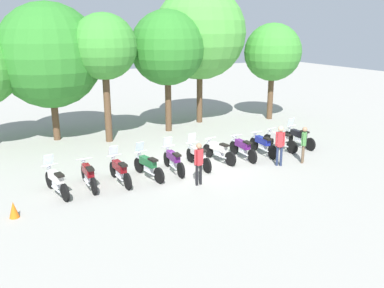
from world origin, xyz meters
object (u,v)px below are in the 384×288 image
(person_1, at_px, (280,142))
(motorcycle_9, at_px, (280,140))
(motorcycle_4, at_px, (173,160))
(tree_1, at_px, (49,56))
(motorcycle_1, at_px, (88,175))
(tree_3, at_px, (167,48))
(motorcycle_6, at_px, (219,151))
(motorcycle_2, at_px, (120,170))
(motorcycle_10, at_px, (298,137))
(person_2, at_px, (304,142))
(tree_5, at_px, (273,53))
(traffic_cone, at_px, (14,210))
(motorcycle_7, at_px, (243,148))
(motorcycle_5, at_px, (198,156))
(motorcycle_8, at_px, (263,144))
(tree_4, at_px, (200,33))
(motorcycle_0, at_px, (56,181))
(motorcycle_3, at_px, (148,165))
(person_0, at_px, (199,161))

(person_1, bearing_deg, motorcycle_9, 176.71)
(motorcycle_4, distance_m, tree_1, 9.11)
(motorcycle_1, height_order, tree_3, tree_3)
(motorcycle_6, relative_size, tree_3, 0.32)
(motorcycle_2, distance_m, motorcycle_10, 9.64)
(person_2, relative_size, tree_5, 0.27)
(motorcycle_9, relative_size, traffic_cone, 3.97)
(tree_5, bearing_deg, motorcycle_7, -136.92)
(person_1, xyz_separation_m, tree_1, (-7.70, 9.09, 3.39))
(motorcycle_5, xyz_separation_m, motorcycle_7, (2.41, 0.06, -0.01))
(motorcycle_8, distance_m, person_2, 2.09)
(motorcycle_4, height_order, motorcycle_7, motorcycle_4)
(motorcycle_5, relative_size, tree_5, 0.36)
(motorcycle_4, bearing_deg, tree_3, -19.83)
(person_1, bearing_deg, motorcycle_4, -72.28)
(tree_3, bearing_deg, motorcycle_7, -83.03)
(motorcycle_2, distance_m, motorcycle_6, 4.83)
(person_1, height_order, tree_3, tree_3)
(motorcycle_10, xyz_separation_m, tree_1, (-10.51, 7.23, 3.93))
(tree_1, relative_size, tree_5, 1.17)
(tree_4, bearing_deg, motorcycle_0, -143.84)
(motorcycle_3, distance_m, motorcycle_7, 4.83)
(person_0, xyz_separation_m, tree_1, (-3.49, 9.36, 3.47))
(motorcycle_9, relative_size, tree_5, 0.36)
(motorcycle_3, distance_m, motorcycle_6, 3.63)
(tree_1, distance_m, traffic_cone, 10.37)
(motorcycle_9, distance_m, traffic_cone, 12.57)
(person_0, height_order, tree_1, tree_1)
(tree_3, bearing_deg, motorcycle_8, -72.50)
(tree_4, bearing_deg, tree_3, -158.54)
(motorcycle_6, height_order, motorcycle_7, same)
(motorcycle_0, distance_m, tree_3, 10.89)
(motorcycle_8, xyz_separation_m, person_0, (-4.62, -1.96, 0.48))
(motorcycle_10, height_order, tree_3, tree_3)
(motorcycle_6, bearing_deg, traffic_cone, 91.98)
(motorcycle_6, relative_size, person_1, 1.21)
(motorcycle_4, bearing_deg, tree_5, -54.71)
(tree_1, bearing_deg, motorcycle_10, -34.52)
(motorcycle_1, xyz_separation_m, tree_5, (13.63, 6.08, 3.77))
(motorcycle_7, height_order, person_2, person_2)
(motorcycle_4, distance_m, tree_5, 12.30)
(person_2, distance_m, tree_5, 9.56)
(motorcycle_4, height_order, motorcycle_9, motorcycle_4)
(motorcycle_5, height_order, person_2, person_2)
(motorcycle_6, height_order, tree_5, tree_5)
(motorcycle_0, bearing_deg, motorcycle_6, -96.41)
(motorcycle_5, xyz_separation_m, person_2, (4.42, -1.76, 0.45))
(motorcycle_10, distance_m, person_0, 7.35)
(motorcycle_6, distance_m, traffic_cone, 8.99)
(motorcycle_2, height_order, motorcycle_9, motorcycle_2)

